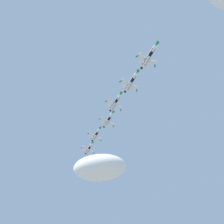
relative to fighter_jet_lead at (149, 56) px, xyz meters
name	(u,v)px	position (x,y,z in m)	size (l,w,h in m)	color
cloud_high_distant	(100,168)	(-67.68, 182.65, 45.11)	(60.24, 40.02, 26.83)	white
fighter_jet_lead	(149,56)	(0.00, 0.00, 0.00)	(11.37, 14.14, 4.71)	silver
fighter_jet_left_wing	(131,82)	(-10.17, 14.48, 0.26)	(11.30, 14.14, 4.90)	silver
fighter_jet_right_wing	(116,102)	(-20.84, 28.72, 0.95)	(11.22, 14.14, 5.10)	silver
fighter_jet_left_outer	(108,119)	(-27.95, 43.52, 1.26)	(11.31, 14.14, 4.87)	silver
fighter_jet_right_outer	(96,134)	(-39.56, 59.63, 3.15)	(11.28, 14.14, 4.95)	silver
fighter_jet_trail_slot	(89,148)	(-47.89, 72.99, 1.80)	(11.39, 14.14, 4.63)	silver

